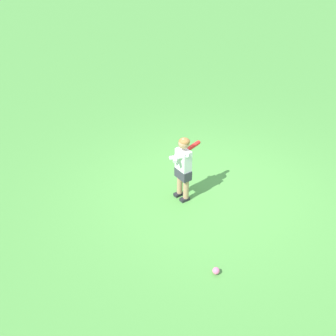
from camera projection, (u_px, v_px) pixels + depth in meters
The scene contains 3 objects.
ground_plane at pixel (208, 191), 7.07m from camera, with size 40.00×40.00×0.00m, color #519942.
child_batter at pixel (183, 163), 6.57m from camera, with size 0.63×0.31×1.08m.
play_ball_near_batter at pixel (216, 271), 5.45m from camera, with size 0.10×0.10×0.10m, color pink.
Camera 1 is at (-5.01, -3.04, 4.02)m, focal length 45.51 mm.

